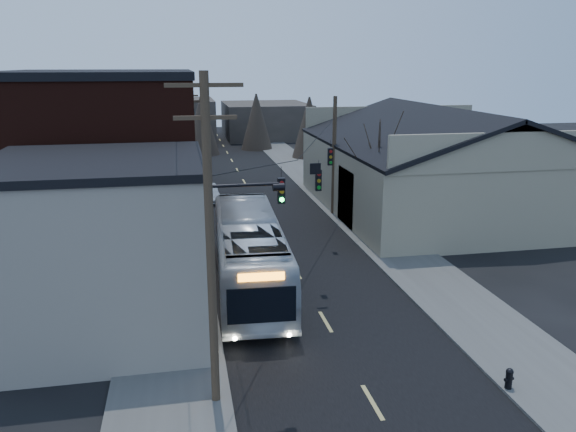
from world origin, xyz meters
The scene contains 14 objects.
road_surface centered at (0.00, 30.00, 0.01)m, with size 9.00×110.00×0.02m, color black.
sidewalk_left centered at (-6.50, 30.00, 0.06)m, with size 4.00×110.00×0.12m, color #474744.
sidewalk_right centered at (6.50, 30.00, 0.06)m, with size 4.00×110.00×0.12m, color #474744.
building_clapboard centered at (-9.00, 9.00, 3.50)m, with size 8.00×8.00×7.00m, color slate.
building_brick centered at (-10.00, 20.00, 5.00)m, with size 10.00×12.00×10.00m, color black.
building_left_far centered at (-9.50, 36.00, 3.50)m, with size 9.00×14.00×7.00m, color #322D28.
warehouse centered at (13.00, 25.00, 2.70)m, with size 16.16×20.60×7.73m.
building_far_left centered at (-6.00, 65.00, 3.00)m, with size 10.00×12.00×6.00m, color #322D28.
building_far_right centered at (7.00, 70.00, 2.50)m, with size 12.00×14.00×5.00m, color #322D28.
bare_tree centered at (6.50, 20.00, 3.60)m, with size 0.40×0.40×7.20m, color black.
utility_lines centered at (-3.11, 24.14, 4.95)m, with size 11.24×45.28×10.50m.
bus centered at (-2.68, 12.53, 1.81)m, with size 3.04×12.98×3.62m, color silver.
parked_car centered at (-3.71, 30.97, 0.65)m, with size 1.38×3.96×1.30m, color #AEB2B6.
fire_hydrant centered at (4.70, 1.75, 0.52)m, with size 0.36×0.25×0.74m.
Camera 1 is at (-5.76, -13.22, 10.69)m, focal length 35.00 mm.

